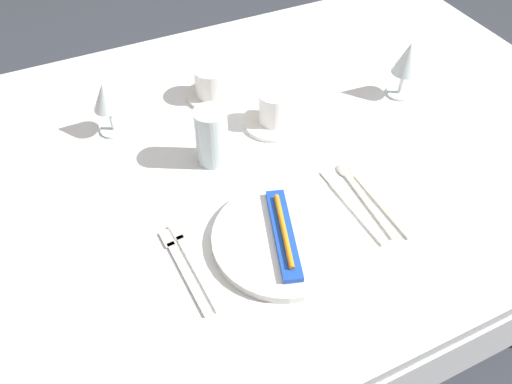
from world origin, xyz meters
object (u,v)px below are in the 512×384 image
object	(u,v)px
spoon_soup	(358,190)
wine_glass_left	(106,99)
toothbrush_package	(283,233)
dinner_knife	(354,207)
coffee_cup_left	(213,81)
spoon_dessert	(370,191)
coffee_cup_right	(275,107)
drink_tumbler	(212,136)
fork_inner	(182,266)
fork_outer	(192,261)
dinner_plate	(283,238)
wine_glass_centre	(407,61)

from	to	relation	value
spoon_soup	wine_glass_left	size ratio (longest dim) A/B	1.67
toothbrush_package	wine_glass_left	size ratio (longest dim) A/B	1.61
dinner_knife	coffee_cup_left	size ratio (longest dim) A/B	2.00
spoon_soup	coffee_cup_left	bearing A→B (deg)	109.21
toothbrush_package	spoon_dessert	bearing A→B (deg)	9.63
toothbrush_package	spoon_soup	world-z (taller)	toothbrush_package
dinner_knife	spoon_dessert	size ratio (longest dim) A/B	1.01
toothbrush_package	coffee_cup_left	distance (m)	0.48
coffee_cup_left	spoon_soup	bearing A→B (deg)	-70.79
dinner_knife	coffee_cup_left	xyz separation A→B (m)	(-0.12, 0.47, 0.04)
toothbrush_package	coffee_cup_right	bearing A→B (deg)	66.07
drink_tumbler	spoon_soup	bearing A→B (deg)	-42.66
fork_inner	wine_glass_left	world-z (taller)	wine_glass_left
spoon_dessert	coffee_cup_left	bearing A→B (deg)	111.00
spoon_dessert	wine_glass_left	size ratio (longest dim) A/B	1.65
fork_outer	wine_glass_left	xyz separation A→B (m)	(-0.04, 0.42, 0.09)
fork_outer	fork_inner	size ratio (longest dim) A/B	1.04
dinner_plate	coffee_cup_left	bearing A→B (deg)	83.93
toothbrush_package	spoon_soup	xyz separation A→B (m)	(0.20, 0.05, -0.02)
dinner_plate	wine_glass_left	size ratio (longest dim) A/B	2.05
coffee_cup_left	coffee_cup_right	size ratio (longest dim) A/B	1.12
coffee_cup_left	dinner_plate	bearing A→B (deg)	-96.07
fork_inner	spoon_soup	xyz separation A→B (m)	(0.39, 0.02, 0.00)
wine_glass_centre	spoon_dessert	bearing A→B (deg)	-135.59
dinner_knife	spoon_soup	distance (m)	0.05
fork_inner	dinner_knife	xyz separation A→B (m)	(0.36, -0.01, 0.00)
dinner_knife	wine_glass_centre	size ratio (longest dim) A/B	1.52
dinner_plate	fork_outer	size ratio (longest dim) A/B	1.27
dinner_plate	coffee_cup_left	size ratio (longest dim) A/B	2.45
fork_inner	fork_outer	bearing A→B (deg)	10.63
drink_tumbler	fork_outer	bearing A→B (deg)	-119.88
wine_glass_left	drink_tumbler	size ratio (longest dim) A/B	1.00
toothbrush_package	dinner_knife	xyz separation A→B (m)	(0.17, 0.01, -0.02)
dinner_plate	dinner_knife	xyz separation A→B (m)	(0.17, 0.01, -0.01)
spoon_dessert	drink_tumbler	bearing A→B (deg)	138.12
toothbrush_package	wine_glass_left	world-z (taller)	wine_glass_left
dinner_plate	coffee_cup_left	distance (m)	0.48
spoon_dessert	drink_tumbler	distance (m)	0.35
toothbrush_package	drink_tumbler	bearing A→B (deg)	97.40
wine_glass_centre	dinner_plate	bearing A→B (deg)	-148.78
fork_inner	drink_tumbler	xyz separation A→B (m)	(0.16, 0.24, 0.06)
fork_outer	wine_glass_centre	size ratio (longest dim) A/B	1.48
spoon_dessert	wine_glass_centre	distance (m)	0.37
wine_glass_left	coffee_cup_right	bearing A→B (deg)	-20.87
fork_inner	coffee_cup_right	size ratio (longest dim) A/B	2.09
dinner_knife	wine_glass_left	size ratio (longest dim) A/B	1.67
spoon_dessert	drink_tumbler	size ratio (longest dim) A/B	1.65
toothbrush_package	wine_glass_left	bearing A→B (deg)	114.66
spoon_soup	spoon_dessert	world-z (taller)	same
dinner_plate	fork_outer	distance (m)	0.17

